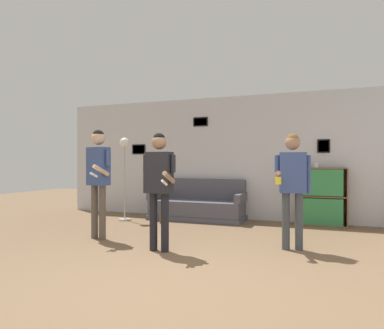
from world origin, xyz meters
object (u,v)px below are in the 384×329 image
Objects in this scene: bookshelf at (322,197)px; floor_lamp at (125,161)px; person_player_foreground_left at (98,171)px; person_player_foreground_center at (159,179)px; bottle_on_floor at (161,219)px; couch at (197,206)px; person_watcher_holding_cup at (292,179)px; drinking_cup at (316,165)px.

floor_lamp is (-3.98, -0.81, 0.70)m from bookshelf.
person_player_foreground_left is (0.54, -1.70, -0.17)m from floor_lamp.
person_player_foreground_center is 2.33m from bottle_on_floor.
person_player_foreground_center is (0.37, -2.67, 0.73)m from couch.
floor_lamp reaches higher than person_watcher_holding_cup.
person_player_foreground_left reaches higher than person_player_foreground_center.
person_watcher_holding_cup is at bearing -98.16° from drinking_cup.
person_watcher_holding_cup is (1.75, 0.71, -0.00)m from person_player_foreground_center.
bottle_on_floor is (-0.52, -0.71, -0.19)m from couch.
person_player_foreground_center is 6.76× the size of bottle_on_floor.
couch is at bearing 22.82° from floor_lamp.
bookshelf is at bearing -0.42° from drinking_cup.
person_player_foreground_center reaches higher than person_watcher_holding_cup.
floor_lamp is (-1.45, -0.61, 0.98)m from couch.
person_watcher_holding_cup is at bearing -42.68° from couch.
bottle_on_floor is 3.27m from drinking_cup.
person_player_foreground_center reaches higher than bottle_on_floor.
couch is 2.59m from drinking_cup.
bookshelf is 0.69× the size of person_watcher_holding_cup.
couch is at bearing 68.57° from person_player_foreground_left.
person_player_foreground_left reaches higher than bottle_on_floor.
bottle_on_floor is at bearing 114.47° from person_player_foreground_center.
couch is 1.16× the size of person_player_foreground_left.
bookshelf is at bearing 11.44° from floor_lamp.
person_watcher_holding_cup is 2.18m from drinking_cup.
couch is 1.80× the size of bookshelf.
person_player_foreground_left is at bearing 164.12° from person_player_foreground_center.
bottle_on_floor is (-2.64, 1.24, -0.92)m from person_watcher_holding_cup.
floor_lamp reaches higher than bookshelf.
person_watcher_holding_cup is 3.06m from bottle_on_floor.
couch is 2.79m from person_player_foreground_center.
couch is at bearing 97.80° from person_player_foreground_center.
person_player_foreground_center is at bearing -125.72° from drinking_cup.
couch is at bearing -175.56° from bookshelf.
floor_lamp reaches higher than couch.
person_watcher_holding_cup is (2.12, -1.95, 0.72)m from couch.
person_player_foreground_left is 19.58× the size of drinking_cup.
couch is 8.37× the size of bottle_on_floor.
bottle_on_floor is (-3.06, -0.91, -0.47)m from bookshelf.
drinking_cup is at bearing 4.66° from couch.
floor_lamp is 1.07× the size of person_player_foreground_center.
bookshelf is 2.23m from person_watcher_holding_cup.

